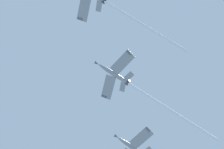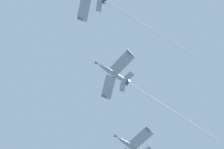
% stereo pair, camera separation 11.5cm
% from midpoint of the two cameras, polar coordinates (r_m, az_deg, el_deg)
% --- Properties ---
extents(jet_second, '(19.52, 40.47, 16.10)m').
position_cam_midpoint_polar(jet_second, '(108.55, -0.71, 12.08)').
color(jet_second, gray).
extents(jet_third, '(20.20, 43.94, 17.91)m').
position_cam_midpoint_polar(jet_third, '(112.73, 4.12, -2.36)').
color(jet_third, gray).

